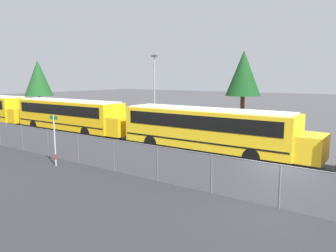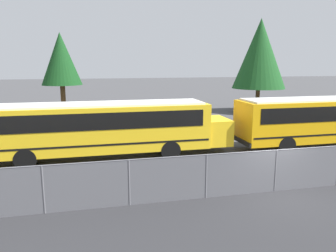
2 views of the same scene
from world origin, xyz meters
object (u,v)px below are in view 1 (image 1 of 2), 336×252
at_px(school_bus_1, 70,114).
at_px(light_pole, 154,89).
at_px(school_bus_2, 209,127).
at_px(tree_0, 243,74).
at_px(tree_2, 38,78).
at_px(street_sign, 55,139).

distance_m(school_bus_1, light_pole, 8.23).
bearing_deg(school_bus_2, tree_0, 103.70).
bearing_deg(tree_2, street_sign, -32.12).
height_order(tree_0, tree_2, tree_2).
bearing_deg(school_bus_1, tree_2, 152.07).
height_order(school_bus_1, street_sign, school_bus_1).
distance_m(street_sign, tree_2, 39.44).
distance_m(school_bus_1, school_bus_2, 14.36).
bearing_deg(street_sign, light_pole, 103.97).
bearing_deg(tree_2, tree_0, -0.20).
distance_m(light_pole, tree_2, 30.63).
distance_m(school_bus_2, light_pole, 11.57).
height_order(school_bus_2, tree_2, tree_2).
distance_m(street_sign, tree_0, 21.32).
height_order(school_bus_2, light_pole, light_pole).
height_order(school_bus_1, tree_2, tree_2).
bearing_deg(school_bus_2, light_pole, 146.26).
relative_size(tree_0, tree_2, 0.98).
xyz_separation_m(school_bus_1, light_pole, (4.91, 6.24, 2.15)).
height_order(school_bus_1, light_pole, light_pole).
bearing_deg(tree_2, school_bus_2, -18.68).
xyz_separation_m(school_bus_1, school_bus_2, (14.36, -0.07, 0.00)).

